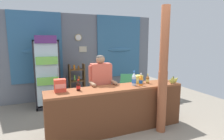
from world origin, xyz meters
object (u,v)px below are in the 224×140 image
(plastic_lawn_chair, at_px, (127,85))
(soda_bottle_cola, at_px, (78,86))
(soda_bottle_grape_soda, at_px, (166,77))
(snack_box_instant_noodle, at_px, (138,79))
(soda_bottle_iced_tea, at_px, (148,79))
(stall_counter, at_px, (119,106))
(banana_bunch, at_px, (173,81))
(shopkeeper, at_px, (101,81))
(soda_bottle_water, at_px, (134,79))
(drink_fridge, at_px, (47,69))
(soda_bottle_orange_soda, at_px, (141,80))
(bottle_shelf_rack, at_px, (77,82))
(snack_box_crackers, at_px, (60,85))
(timber_post, at_px, (163,74))

(plastic_lawn_chair, xyz_separation_m, soda_bottle_cola, (-1.84, -1.55, 0.51))
(soda_bottle_grape_soda, distance_m, snack_box_instant_noodle, 0.71)
(soda_bottle_iced_tea, bearing_deg, stall_counter, -168.90)
(stall_counter, relative_size, banana_bunch, 10.15)
(shopkeeper, height_order, banana_bunch, shopkeeper)
(soda_bottle_grape_soda, relative_size, snack_box_instant_noodle, 1.17)
(stall_counter, xyz_separation_m, soda_bottle_water, (0.38, 0.09, 0.48))
(drink_fridge, distance_m, soda_bottle_orange_soda, 2.68)
(plastic_lawn_chair, distance_m, soda_bottle_cola, 2.46)
(snack_box_instant_noodle, bearing_deg, plastic_lawn_chair, 71.34)
(soda_bottle_water, bearing_deg, snack_box_instant_noodle, 42.14)
(plastic_lawn_chair, relative_size, soda_bottle_water, 2.80)
(snack_box_instant_noodle, bearing_deg, bottle_shelf_rack, 114.81)
(snack_box_crackers, distance_m, banana_bunch, 2.39)
(soda_bottle_grape_soda, bearing_deg, shopkeeper, 166.93)
(timber_post, relative_size, shopkeeper, 1.62)
(drink_fridge, xyz_separation_m, snack_box_crackers, (0.12, -1.88, -0.04))
(shopkeeper, distance_m, soda_bottle_water, 0.73)
(soda_bottle_iced_tea, distance_m, snack_box_instant_noodle, 0.21)
(drink_fridge, bearing_deg, soda_bottle_cola, -77.12)
(drink_fridge, height_order, soda_bottle_orange_soda, drink_fridge)
(soda_bottle_grape_soda, relative_size, soda_bottle_iced_tea, 1.00)
(stall_counter, distance_m, bottle_shelf_rack, 2.33)
(soda_bottle_water, height_order, banana_bunch, soda_bottle_water)
(soda_bottle_grape_soda, distance_m, soda_bottle_iced_tea, 0.54)
(stall_counter, xyz_separation_m, timber_post, (0.81, -0.30, 0.63))
(timber_post, bearing_deg, shopkeeper, 140.19)
(drink_fridge, distance_m, soda_bottle_water, 2.55)
(snack_box_crackers, bearing_deg, soda_bottle_iced_tea, -1.58)
(soda_bottle_water, height_order, soda_bottle_iced_tea, soda_bottle_water)
(stall_counter, height_order, timber_post, timber_post)
(timber_post, xyz_separation_m, shopkeeper, (-1.00, 0.83, -0.22))
(timber_post, xyz_separation_m, drink_fridge, (-2.02, 2.38, -0.12))
(soda_bottle_grape_soda, xyz_separation_m, banana_bunch, (-0.02, -0.26, -0.03))
(soda_bottle_orange_soda, xyz_separation_m, banana_bunch, (0.76, -0.10, -0.05))
(banana_bunch, bearing_deg, plastic_lawn_chair, 96.80)
(soda_bottle_cola, bearing_deg, timber_post, -15.68)
(timber_post, relative_size, soda_bottle_cola, 11.88)
(soda_bottle_cola, bearing_deg, shopkeeper, 33.96)
(soda_bottle_orange_soda, bearing_deg, snack_box_instant_noodle, 73.17)
(shopkeeper, xyz_separation_m, soda_bottle_grape_soda, (1.49, -0.34, 0.03))
(bottle_shelf_rack, xyz_separation_m, soda_bottle_iced_tea, (1.11, -2.16, 0.41))
(drink_fridge, bearing_deg, snack_box_instant_noodle, -45.07)
(soda_bottle_orange_soda, bearing_deg, soda_bottle_cola, 175.01)
(soda_bottle_cola, relative_size, soda_bottle_iced_tea, 1.02)
(shopkeeper, bearing_deg, soda_bottle_water, -37.78)
(soda_bottle_iced_tea, bearing_deg, timber_post, -82.98)
(stall_counter, distance_m, banana_bunch, 1.34)
(drink_fridge, height_order, soda_bottle_iced_tea, drink_fridge)
(plastic_lawn_chair, bearing_deg, soda_bottle_grape_soda, -81.34)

